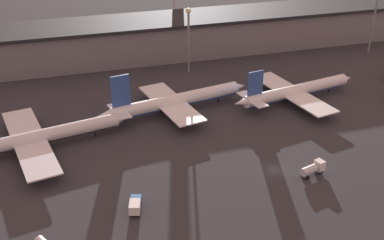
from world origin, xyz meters
TOP-DOWN VIEW (x-y plane):
  - ground at (0.00, 0.00)m, footprint 600.00×600.00m
  - terminal_building at (0.00, 84.63)m, footprint 241.07×22.93m
  - airplane_1 at (-53.47, 26.01)m, footprint 48.70×37.92m
  - airplane_2 at (-14.47, 36.54)m, footprint 47.16×29.88m
  - airplane_3 at (22.48, 33.32)m, footprint 43.96×33.91m
  - service_vehicle_1 at (7.62, -4.18)m, footprint 6.57×3.75m
  - service_vehicle_4 at (-34.22, -5.64)m, footprint 3.59×5.70m
  - lamp_post_1 at (-2.14, 64.59)m, footprint 1.80×1.80m
  - lamp_post_2 at (70.24, 64.59)m, footprint 1.80×1.80m

SIDE VIEW (x-z plane):
  - ground at x=0.00m, z-range 0.00..0.00m
  - service_vehicle_4 at x=-34.22m, z-range 0.19..2.94m
  - service_vehicle_1 at x=7.62m, z-range 0.14..3.24m
  - airplane_3 at x=22.48m, z-range -3.01..9.38m
  - airplane_1 at x=-53.47m, z-range -2.76..9.17m
  - airplane_2 at x=-14.47m, z-range -3.83..10.64m
  - terminal_building at x=0.00m, z-range 0.05..14.15m
  - lamp_post_1 at x=-2.14m, z-range 3.27..25.93m
  - lamp_post_2 at x=70.24m, z-range 3.47..29.95m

